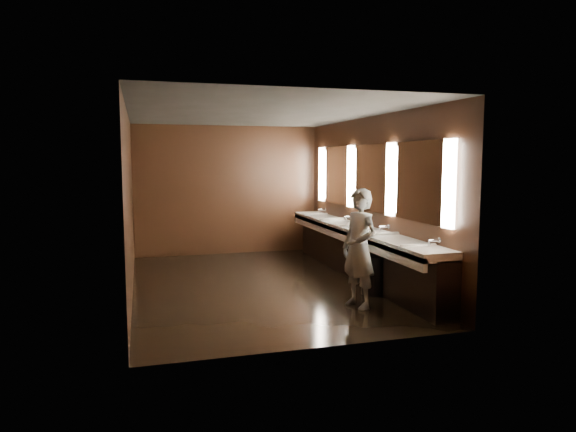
# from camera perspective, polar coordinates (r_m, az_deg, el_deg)

# --- Properties ---
(floor) EXTENTS (6.00, 6.00, 0.00)m
(floor) POSITION_cam_1_polar(r_m,az_deg,el_deg) (8.59, -3.31, -7.61)
(floor) COLOR black
(floor) RESTS_ON ground
(ceiling) EXTENTS (4.00, 6.00, 0.02)m
(ceiling) POSITION_cam_1_polar(r_m,az_deg,el_deg) (8.38, -3.43, 11.33)
(ceiling) COLOR #2D2D2B
(ceiling) RESTS_ON wall_back
(wall_back) EXTENTS (4.00, 0.02, 2.80)m
(wall_back) POSITION_cam_1_polar(r_m,az_deg,el_deg) (11.31, -6.72, 2.87)
(wall_back) COLOR black
(wall_back) RESTS_ON floor
(wall_front) EXTENTS (4.00, 0.02, 2.80)m
(wall_front) POSITION_cam_1_polar(r_m,az_deg,el_deg) (5.50, 3.55, -0.60)
(wall_front) COLOR black
(wall_front) RESTS_ON floor
(wall_left) EXTENTS (0.02, 6.00, 2.80)m
(wall_left) POSITION_cam_1_polar(r_m,az_deg,el_deg) (8.17, -17.18, 1.36)
(wall_left) COLOR black
(wall_left) RESTS_ON floor
(wall_right) EXTENTS (0.02, 6.00, 2.80)m
(wall_right) POSITION_cam_1_polar(r_m,az_deg,el_deg) (9.02, 9.13, 2.00)
(wall_right) COLOR black
(wall_right) RESTS_ON floor
(sink_counter) EXTENTS (0.55, 5.40, 1.01)m
(sink_counter) POSITION_cam_1_polar(r_m,az_deg,el_deg) (9.05, 7.84, -3.75)
(sink_counter) COLOR black
(sink_counter) RESTS_ON floor
(mirror_band) EXTENTS (0.06, 5.03, 1.15)m
(mirror_band) POSITION_cam_1_polar(r_m,az_deg,el_deg) (9.00, 9.05, 4.22)
(mirror_band) COLOR white
(mirror_band) RESTS_ON wall_right
(person) EXTENTS (0.57, 0.70, 1.66)m
(person) POSITION_cam_1_polar(r_m,az_deg,el_deg) (7.21, 7.92, -3.58)
(person) COLOR #84A6C5
(person) RESTS_ON floor
(trash_bin) EXTENTS (0.42, 0.42, 0.59)m
(trash_bin) POSITION_cam_1_polar(r_m,az_deg,el_deg) (8.03, 9.53, -6.49)
(trash_bin) COLOR black
(trash_bin) RESTS_ON floor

